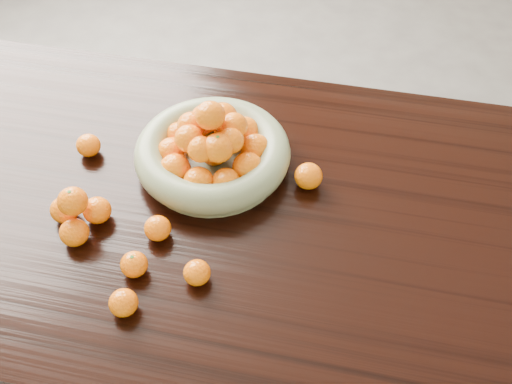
% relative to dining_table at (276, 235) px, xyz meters
% --- Properties ---
extents(ground, '(5.00, 5.00, 0.00)m').
position_rel_dining_table_xyz_m(ground, '(0.00, 0.00, -0.66)').
color(ground, slate).
rests_on(ground, ground).
extents(dining_table, '(2.00, 1.00, 0.75)m').
position_rel_dining_table_xyz_m(dining_table, '(0.00, 0.00, 0.00)').
color(dining_table, black).
rests_on(dining_table, ground).
extents(fruit_bowl, '(0.38, 0.38, 0.19)m').
position_rel_dining_table_xyz_m(fruit_bowl, '(-0.18, 0.12, 0.14)').
color(fruit_bowl, gray).
rests_on(fruit_bowl, dining_table).
extents(orange_pyramid, '(0.14, 0.13, 0.12)m').
position_rel_dining_table_xyz_m(orange_pyramid, '(-0.42, -0.13, 0.13)').
color(orange_pyramid, orange).
rests_on(orange_pyramid, dining_table).
extents(loose_orange_0, '(0.06, 0.06, 0.05)m').
position_rel_dining_table_xyz_m(loose_orange_0, '(-0.26, -0.22, 0.12)').
color(loose_orange_0, orange).
rests_on(loose_orange_0, dining_table).
extents(loose_orange_1, '(0.06, 0.06, 0.05)m').
position_rel_dining_table_xyz_m(loose_orange_1, '(-0.25, -0.31, 0.12)').
color(loose_orange_1, orange).
rests_on(loose_orange_1, dining_table).
extents(loose_orange_2, '(0.06, 0.06, 0.05)m').
position_rel_dining_table_xyz_m(loose_orange_2, '(-0.13, -0.21, 0.12)').
color(loose_orange_2, orange).
rests_on(loose_orange_2, dining_table).
extents(loose_orange_3, '(0.06, 0.06, 0.06)m').
position_rel_dining_table_xyz_m(loose_orange_3, '(-0.49, 0.09, 0.12)').
color(loose_orange_3, orange).
rests_on(loose_orange_3, dining_table).
extents(loose_orange_4, '(0.06, 0.06, 0.06)m').
position_rel_dining_table_xyz_m(loose_orange_4, '(-0.24, -0.12, 0.12)').
color(loose_orange_4, orange).
rests_on(loose_orange_4, dining_table).
extents(loose_orange_5, '(0.07, 0.07, 0.06)m').
position_rel_dining_table_xyz_m(loose_orange_5, '(0.06, 0.10, 0.12)').
color(loose_orange_5, orange).
rests_on(loose_orange_5, dining_table).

